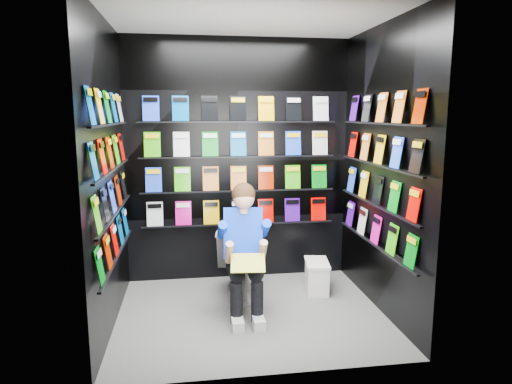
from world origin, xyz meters
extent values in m
plane|color=#62625F|center=(0.00, 0.00, 0.00)|extent=(2.40, 2.40, 0.00)
plane|color=white|center=(0.00, 0.00, 2.60)|extent=(2.40, 2.40, 0.00)
cube|color=black|center=(0.00, 1.00, 1.30)|extent=(2.40, 0.04, 2.60)
cube|color=black|center=(0.00, -1.00, 1.30)|extent=(2.40, 0.04, 2.60)
cube|color=black|center=(-1.20, 0.00, 1.30)|extent=(0.04, 2.00, 2.60)
cube|color=black|center=(1.20, 0.00, 1.30)|extent=(0.04, 2.00, 2.60)
imported|color=white|center=(-0.06, 0.45, 0.37)|extent=(0.50, 0.79, 0.73)
cube|color=white|center=(0.75, 0.45, 0.14)|extent=(0.27, 0.41, 0.29)
cube|color=white|center=(0.75, 0.45, 0.30)|extent=(0.29, 0.43, 0.03)
cube|color=green|center=(-0.06, -0.28, 0.58)|extent=(0.30, 0.20, 0.12)
camera|label=1|loc=(-0.53, -3.88, 1.81)|focal=32.00mm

